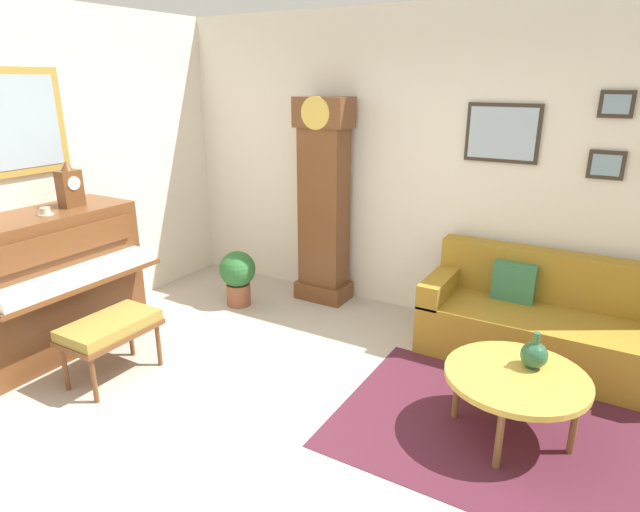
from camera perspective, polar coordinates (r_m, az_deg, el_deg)
ground_plane at (r=3.66m, az=-5.27°, el=-19.22°), size 6.40×6.00×0.10m
wall_back at (r=5.08m, az=10.53°, el=9.39°), size 5.30×0.13×2.80m
area_rug at (r=3.81m, az=18.89°, el=-17.63°), size 2.10×1.50×0.01m
piano at (r=4.89m, az=-27.00°, el=-2.60°), size 0.87×1.44×1.17m
piano_bench at (r=4.31m, az=-21.55°, el=-7.27°), size 0.42×0.70×0.48m
grandfather_clock at (r=5.29m, az=0.40°, el=5.19°), size 0.52×0.34×2.03m
couch at (r=4.69m, az=23.03°, el=-6.61°), size 1.90×0.80×0.84m
coffee_table at (r=3.62m, az=20.26°, el=-12.19°), size 0.88×0.88×0.44m
mantel_clock at (r=4.86m, az=-25.21°, el=6.79°), size 0.13×0.18×0.38m
teacup at (r=4.67m, az=-27.31°, el=4.20°), size 0.12×0.12×0.06m
green_jug at (r=3.68m, az=21.94°, el=-9.78°), size 0.17×0.17×0.24m
potted_plant at (r=5.38m, az=-8.80°, el=-1.96°), size 0.36×0.36×0.56m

